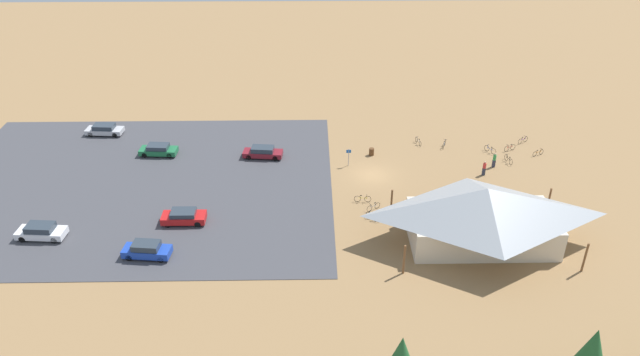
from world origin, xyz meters
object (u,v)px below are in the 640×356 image
(bicycle_white_yard_right, at_px, (444,144))
(bicycle_white_back_row, at_px, (373,207))
(bicycle_blue_yard_left, at_px, (490,150))
(trash_bin, at_px, (372,152))
(bicycle_black_trailside, at_px, (508,159))
(visitor_at_bikes, at_px, (494,160))
(bicycle_silver_edge_north, at_px, (418,141))
(car_silver_second_row, at_px, (104,129))
(bicycle_green_near_sign, at_px, (389,214))
(bicycle_purple_yard_front, at_px, (523,140))
(car_green_near_entry, at_px, (158,150))
(car_maroon_mid_lot, at_px, (263,152))
(visitor_crossing_yard, at_px, (484,168))
(car_red_by_curb, at_px, (184,217))
(bicycle_orange_yard_center, at_px, (538,153))
(bike_pavilion, at_px, (484,212))
(bicycle_teal_front_row, at_px, (373,217))
(pine_east, at_px, (593,350))
(bicycle_red_near_porch, at_px, (510,148))
(car_blue_far_end, at_px, (147,250))
(lot_sign, at_px, (349,155))
(car_white_front_row, at_px, (41,231))
(bicycle_yellow_lone_east, at_px, (363,199))

(bicycle_white_yard_right, bearing_deg, bicycle_white_back_row, 54.30)
(bicycle_blue_yard_left, xyz_separation_m, bicycle_white_yard_right, (5.30, -1.58, 0.01))
(trash_bin, distance_m, bicycle_black_trailside, 16.17)
(bicycle_white_back_row, relative_size, visitor_at_bikes, 0.81)
(bicycle_silver_edge_north, relative_size, car_silver_second_row, 0.36)
(bicycle_black_trailside, bearing_deg, bicycle_silver_edge_north, -27.04)
(bicycle_green_near_sign, distance_m, visitor_at_bikes, 16.86)
(bicycle_purple_yard_front, distance_m, bicycle_blue_yard_left, 5.39)
(bicycle_white_yard_right, bearing_deg, car_green_near_entry, 2.53)
(car_maroon_mid_lot, bearing_deg, visitor_crossing_yard, 169.60)
(bicycle_blue_yard_left, height_order, car_red_by_curb, car_red_by_curb)
(bicycle_orange_yard_center, bearing_deg, bike_pavilion, 56.79)
(bicycle_silver_edge_north, bearing_deg, bicycle_white_yard_right, 163.94)
(bike_pavilion, relative_size, bicycle_teal_front_row, 12.60)
(trash_bin, relative_size, pine_east, 0.16)
(bicycle_teal_front_row, distance_m, bicycle_orange_yard_center, 25.16)
(pine_east, xyz_separation_m, bicycle_red_near_porch, (-5.43, -36.19, -3.30))
(pine_east, xyz_separation_m, car_green_near_entry, (37.35, -35.81, -2.97))
(pine_east, height_order, visitor_crossing_yard, pine_east)
(bicycle_orange_yard_center, bearing_deg, car_blue_far_end, 24.26)
(car_silver_second_row, xyz_separation_m, visitor_at_bikes, (-47.86, 9.46, 0.24))
(visitor_crossing_yard, bearing_deg, lot_sign, -9.16)
(bicycle_white_back_row, bearing_deg, car_white_front_row, 7.66)
(bicycle_orange_yard_center, xyz_separation_m, bicycle_white_yard_right, (10.91, -2.42, 0.05))
(pine_east, bearing_deg, car_silver_second_row, -42.44)
(trash_bin, bearing_deg, visitor_at_bikes, 167.03)
(bike_pavilion, relative_size, bicycle_red_near_porch, 10.40)
(bicycle_white_back_row, bearing_deg, bicycle_silver_edge_north, -115.19)
(bicycle_yellow_lone_east, bearing_deg, bicycle_green_near_sign, 130.67)
(bicycle_purple_yard_front, bearing_deg, bicycle_green_near_sign, 41.00)
(bicycle_silver_edge_north, height_order, car_white_front_row, car_white_front_row)
(bicycle_white_yard_right, distance_m, car_white_front_row, 46.41)
(car_green_near_entry, bearing_deg, bicycle_white_yard_right, -177.47)
(pine_east, relative_size, visitor_at_bikes, 3.06)
(pine_east, bearing_deg, car_maroon_mid_lot, -54.73)
(bicycle_black_trailside, height_order, visitor_at_bikes, visitor_at_bikes)
(bicycle_blue_yard_left, height_order, car_blue_far_end, car_blue_far_end)
(bicycle_red_near_porch, distance_m, car_red_by_curb, 40.05)
(bicycle_teal_front_row, xyz_separation_m, car_maroon_mid_lot, (11.96, -13.46, 0.37))
(car_maroon_mid_lot, relative_size, visitor_crossing_yard, 2.75)
(visitor_crossing_yard, bearing_deg, bicycle_purple_yard_front, -131.25)
(bicycle_yellow_lone_east, bearing_deg, car_red_by_curb, 11.12)
(car_silver_second_row, height_order, car_green_near_entry, car_silver_second_row)
(bicycle_white_back_row, distance_m, bicycle_blue_yard_left, 19.88)
(bicycle_teal_front_row, distance_m, bicycle_white_yard_right, 18.95)
(car_red_by_curb, bearing_deg, bicycle_teal_front_row, -179.28)
(bicycle_black_trailside, xyz_separation_m, bicycle_orange_yard_center, (-4.11, -1.74, -0.05))
(car_maroon_mid_lot, xyz_separation_m, visitor_at_bikes, (-27.07, 2.81, 0.23))
(bicycle_white_back_row, xyz_separation_m, bicycle_red_near_porch, (-17.97, -12.95, 0.02))
(bicycle_teal_front_row, bearing_deg, trash_bin, -94.67)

